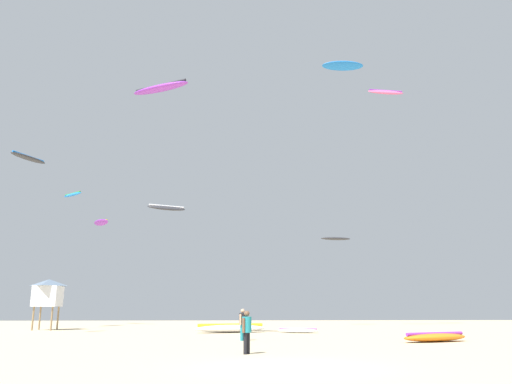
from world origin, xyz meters
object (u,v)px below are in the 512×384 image
at_px(kite_grounded_far, 231,328).
at_px(kite_aloft_8, 101,222).
at_px(kite_aloft_2, 160,88).
at_px(kite_aloft_6, 28,158).
at_px(kite_aloft_7, 73,195).
at_px(person_midground, 243,322).
at_px(kite_aloft_1, 343,66).
at_px(kite_aloft_5, 166,208).
at_px(kite_grounded_near, 435,337).
at_px(kite_aloft_3, 336,239).
at_px(kite_grounded_mid, 298,330).
at_px(kite_aloft_0, 386,92).
at_px(lifeguard_tower, 48,292).
at_px(person_foreground, 247,329).

relative_size(kite_grounded_far, kite_aloft_8, 2.03).
height_order(kite_aloft_2, kite_aloft_6, kite_aloft_2).
bearing_deg(kite_aloft_7, person_midground, -54.44).
height_order(kite_aloft_1, kite_aloft_5, kite_aloft_1).
distance_m(kite_grounded_near, kite_aloft_3, 26.86).
distance_m(kite_grounded_mid, kite_aloft_2, 20.06).
relative_size(kite_aloft_5, kite_aloft_8, 1.19).
distance_m(kite_aloft_0, kite_aloft_2, 27.78).
height_order(kite_grounded_far, lifeguard_tower, lifeguard_tower).
distance_m(person_foreground, kite_grounded_mid, 17.68).
distance_m(kite_aloft_0, kite_aloft_5, 27.18).
xyz_separation_m(kite_grounded_far, kite_aloft_3, (11.25, 14.38, 8.77)).
height_order(kite_grounded_far, kite_aloft_3, kite_aloft_3).
xyz_separation_m(kite_aloft_0, kite_aloft_6, (-35.46, -2.53, -8.70)).
bearing_deg(kite_aloft_0, kite_aloft_3, 138.92).
bearing_deg(kite_aloft_5, kite_aloft_1, 14.72).
relative_size(kite_grounded_far, kite_aloft_3, 1.67).
distance_m(kite_grounded_near, kite_aloft_6, 38.49).
bearing_deg(lifeguard_tower, kite_grounded_mid, -15.76).
bearing_deg(kite_aloft_1, kite_aloft_2, -141.96).
bearing_deg(kite_aloft_2, kite_aloft_7, 119.40).
xyz_separation_m(kite_grounded_near, kite_aloft_3, (0.28, 25.37, 8.84)).
bearing_deg(person_midground, kite_aloft_5, 150.34).
distance_m(kite_grounded_far, kite_aloft_6, 25.58).
xyz_separation_m(person_foreground, kite_aloft_3, (10.66, 32.10, 8.11)).
distance_m(lifeguard_tower, kite_aloft_1, 34.44).
bearing_deg(kite_aloft_2, kite_aloft_1, 38.04).
distance_m(kite_grounded_near, kite_aloft_7, 41.68).
height_order(kite_aloft_0, kite_aloft_1, kite_aloft_1).
distance_m(person_foreground, kite_aloft_7, 40.53).
xyz_separation_m(kite_grounded_near, kite_grounded_far, (-10.97, 10.99, 0.07)).
bearing_deg(kite_aloft_2, person_foreground, -64.04).
height_order(person_midground, kite_aloft_2, kite_aloft_2).
distance_m(person_midground, lifeguard_tower, 21.69).
bearing_deg(kite_aloft_8, kite_grounded_near, -46.76).
height_order(person_midground, kite_aloft_5, kite_aloft_5).
height_order(kite_grounded_mid, kite_aloft_0, kite_aloft_0).
bearing_deg(kite_aloft_1, kite_aloft_0, 33.19).
distance_m(kite_aloft_5, kite_aloft_6, 15.82).
relative_size(kite_aloft_0, kite_aloft_8, 1.45).
bearing_deg(kite_grounded_far, kite_aloft_5, 158.14).
bearing_deg(kite_aloft_7, kite_aloft_8, -6.01).
distance_m(kite_aloft_2, kite_aloft_3, 27.24).
bearing_deg(kite_aloft_7, kite_grounded_near, -43.50).
relative_size(kite_aloft_2, kite_aloft_5, 1.39).
bearing_deg(kite_aloft_5, kite_aloft_8, 122.89).
distance_m(person_foreground, kite_aloft_8, 37.88).
relative_size(kite_aloft_1, kite_aloft_3, 1.23).
bearing_deg(kite_aloft_2, kite_aloft_3, 51.37).
bearing_deg(lifeguard_tower, person_foreground, -55.09).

